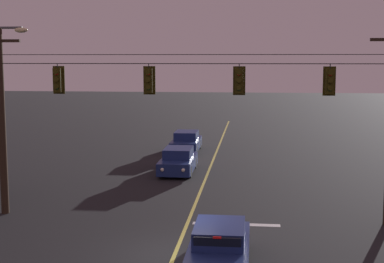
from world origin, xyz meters
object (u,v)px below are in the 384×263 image
(traffic_light_centre, at_px, (239,81))
(car_oncoming_trailing, at_px, (186,142))
(traffic_light_left_inner, at_px, (149,80))
(traffic_light_right_inner, at_px, (330,81))
(traffic_light_leftmost, at_px, (58,80))
(car_waiting_near_lane, at_px, (220,247))
(car_oncoming_lead, at_px, (178,161))

(traffic_light_centre, xyz_separation_m, car_oncoming_trailing, (-4.04, 16.62, -4.90))
(traffic_light_left_inner, height_order, car_oncoming_trailing, traffic_light_left_inner)
(traffic_light_centre, distance_m, traffic_light_right_inner, 3.44)
(traffic_light_leftmost, bearing_deg, traffic_light_right_inner, 0.00)
(traffic_light_centre, height_order, car_oncoming_trailing, traffic_light_centre)
(car_oncoming_trailing, bearing_deg, traffic_light_leftmost, -100.91)
(traffic_light_leftmost, relative_size, traffic_light_right_inner, 1.00)
(traffic_light_leftmost, distance_m, traffic_light_centre, 7.24)
(traffic_light_left_inner, xyz_separation_m, traffic_light_centre, (3.54, 0.00, 0.00))
(traffic_light_centre, height_order, car_waiting_near_lane, traffic_light_centre)
(car_waiting_near_lane, distance_m, car_oncoming_lead, 14.89)
(traffic_light_left_inner, bearing_deg, car_waiting_near_lane, -59.14)
(traffic_light_left_inner, relative_size, traffic_light_right_inner, 1.00)
(traffic_light_right_inner, height_order, car_oncoming_trailing, traffic_light_right_inner)
(traffic_light_left_inner, distance_m, car_oncoming_lead, 10.51)
(traffic_light_leftmost, relative_size, car_waiting_near_lane, 0.28)
(traffic_light_left_inner, relative_size, car_oncoming_trailing, 0.28)
(traffic_light_leftmost, distance_m, car_oncoming_trailing, 17.62)
(traffic_light_centre, bearing_deg, car_waiting_near_lane, -94.44)
(traffic_light_left_inner, relative_size, car_waiting_near_lane, 0.28)
(traffic_light_centre, xyz_separation_m, car_oncoming_lead, (-3.62, 9.29, -4.90))
(car_oncoming_lead, xyz_separation_m, car_oncoming_trailing, (-0.41, 7.33, 0.00))
(car_waiting_near_lane, bearing_deg, traffic_light_left_inner, 120.86)
(traffic_light_left_inner, height_order, traffic_light_right_inner, same)
(traffic_light_left_inner, bearing_deg, car_oncoming_lead, 90.50)
(car_oncoming_trailing, bearing_deg, traffic_light_centre, -76.35)
(traffic_light_left_inner, xyz_separation_m, traffic_light_right_inner, (6.98, 0.00, 0.00))
(car_oncoming_lead, bearing_deg, traffic_light_right_inner, -52.77)
(traffic_light_leftmost, height_order, traffic_light_left_inner, same)
(traffic_light_right_inner, relative_size, car_waiting_near_lane, 0.28)
(car_oncoming_lead, bearing_deg, traffic_light_left_inner, -89.50)
(car_waiting_near_lane, xyz_separation_m, car_oncoming_trailing, (-3.63, 21.87, -0.00))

